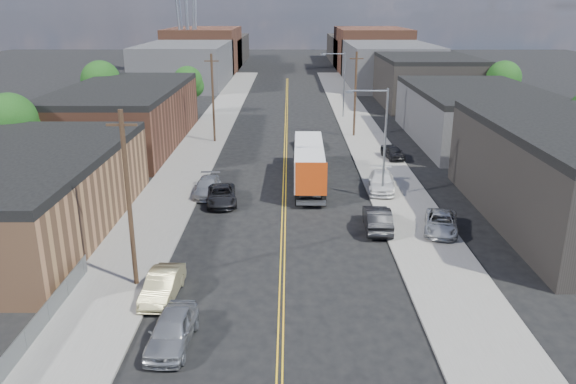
{
  "coord_description": "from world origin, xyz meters",
  "views": [
    {
      "loc": [
        0.41,
        -18.36,
        15.01
      ],
      "look_at": [
        0.33,
        19.24,
        2.5
      ],
      "focal_mm": 35.0,
      "sensor_mm": 36.0,
      "label": 1
    }
  ],
  "objects_px": {
    "car_left_c": "(221,195)",
    "car_right_lot_b": "(381,182)",
    "car_left_d": "(207,187)",
    "car_ahead_truck": "(308,142)",
    "car_right_oncoming": "(377,219)",
    "car_left_a": "(172,330)",
    "car_left_b": "(163,285)",
    "car_right_lot_a": "(441,223)",
    "car_right_lot_c": "(393,152)",
    "semi_truck": "(308,159)"
  },
  "relations": [
    {
      "from": "car_right_lot_b",
      "to": "car_right_oncoming",
      "type": "bearing_deg",
      "value": -93.28
    },
    {
      "from": "car_left_a",
      "to": "car_right_lot_a",
      "type": "distance_m",
      "value": 20.84
    },
    {
      "from": "car_ahead_truck",
      "to": "car_right_oncoming",
      "type": "bearing_deg",
      "value": -86.63
    },
    {
      "from": "car_right_lot_a",
      "to": "car_right_lot_c",
      "type": "distance_m",
      "value": 19.65
    },
    {
      "from": "car_left_b",
      "to": "car_right_lot_b",
      "type": "xyz_separation_m",
      "value": [
        14.6,
        18.18,
        0.18
      ]
    },
    {
      "from": "car_right_lot_b",
      "to": "car_left_d",
      "type": "bearing_deg",
      "value": -169.39
    },
    {
      "from": "car_left_c",
      "to": "car_right_lot_b",
      "type": "bearing_deg",
      "value": 4.67
    },
    {
      "from": "semi_truck",
      "to": "car_right_oncoming",
      "type": "height_order",
      "value": "semi_truck"
    },
    {
      "from": "car_left_c",
      "to": "car_right_lot_b",
      "type": "height_order",
      "value": "car_right_lot_b"
    },
    {
      "from": "car_right_oncoming",
      "to": "car_right_lot_c",
      "type": "bearing_deg",
      "value": -100.77
    },
    {
      "from": "semi_truck",
      "to": "car_left_c",
      "type": "distance_m",
      "value": 9.23
    },
    {
      "from": "car_left_b",
      "to": "car_right_oncoming",
      "type": "bearing_deg",
      "value": 39.99
    },
    {
      "from": "car_left_a",
      "to": "car_right_lot_b",
      "type": "xyz_separation_m",
      "value": [
        13.2,
        22.64,
        0.13
      ]
    },
    {
      "from": "car_left_c",
      "to": "car_right_lot_a",
      "type": "bearing_deg",
      "value": -29.26
    },
    {
      "from": "semi_truck",
      "to": "car_right_lot_b",
      "type": "xyz_separation_m",
      "value": [
        6.11,
        -2.8,
        -1.21
      ]
    },
    {
      "from": "car_left_b",
      "to": "car_left_a",
      "type": "bearing_deg",
      "value": -69.44
    },
    {
      "from": "car_left_a",
      "to": "car_right_lot_c",
      "type": "height_order",
      "value": "car_left_a"
    },
    {
      "from": "car_right_oncoming",
      "to": "car_right_lot_b",
      "type": "bearing_deg",
      "value": -98.42
    },
    {
      "from": "car_right_oncoming",
      "to": "car_ahead_truck",
      "type": "relative_size",
      "value": 0.96
    },
    {
      "from": "car_left_a",
      "to": "car_right_lot_b",
      "type": "height_order",
      "value": "car_right_lot_b"
    },
    {
      "from": "car_left_c",
      "to": "car_ahead_truck",
      "type": "distance_m",
      "value": 19.8
    },
    {
      "from": "car_right_lot_c",
      "to": "car_ahead_truck",
      "type": "distance_m",
      "value": 9.87
    },
    {
      "from": "car_right_lot_a",
      "to": "car_right_oncoming",
      "type": "bearing_deg",
      "value": -175.36
    },
    {
      "from": "semi_truck",
      "to": "car_left_a",
      "type": "distance_m",
      "value": 26.45
    },
    {
      "from": "semi_truck",
      "to": "car_left_b",
      "type": "distance_m",
      "value": 22.67
    },
    {
      "from": "car_left_d",
      "to": "car_right_lot_c",
      "type": "distance_m",
      "value": 20.75
    },
    {
      "from": "car_left_c",
      "to": "car_right_lot_a",
      "type": "distance_m",
      "value": 17.06
    },
    {
      "from": "car_left_b",
      "to": "car_right_lot_a",
      "type": "distance_m",
      "value": 19.5
    },
    {
      "from": "car_left_a",
      "to": "car_left_b",
      "type": "xyz_separation_m",
      "value": [
        -1.4,
        4.47,
        -0.05
      ]
    },
    {
      "from": "semi_truck",
      "to": "car_ahead_truck",
      "type": "bearing_deg",
      "value": 89.47
    },
    {
      "from": "car_left_b",
      "to": "car_right_lot_a",
      "type": "height_order",
      "value": "car_right_lot_a"
    },
    {
      "from": "car_left_a",
      "to": "car_left_d",
      "type": "xyz_separation_m",
      "value": [
        -1.4,
        21.84,
        -0.08
      ]
    },
    {
      "from": "semi_truck",
      "to": "car_right_lot_a",
      "type": "bearing_deg",
      "value": -52.61
    },
    {
      "from": "semi_truck",
      "to": "car_right_lot_c",
      "type": "bearing_deg",
      "value": 41.89
    },
    {
      "from": "semi_truck",
      "to": "car_left_c",
      "type": "relative_size",
      "value": 2.83
    },
    {
      "from": "car_right_oncoming",
      "to": "car_right_lot_b",
      "type": "relative_size",
      "value": 0.95
    },
    {
      "from": "car_left_d",
      "to": "car_ahead_truck",
      "type": "bearing_deg",
      "value": 60.92
    },
    {
      "from": "car_left_b",
      "to": "car_right_lot_a",
      "type": "relative_size",
      "value": 0.94
    },
    {
      "from": "car_left_d",
      "to": "car_ahead_truck",
      "type": "height_order",
      "value": "car_ahead_truck"
    },
    {
      "from": "car_right_lot_c",
      "to": "car_left_c",
      "type": "bearing_deg",
      "value": -150.6
    },
    {
      "from": "car_left_a",
      "to": "car_right_lot_c",
      "type": "bearing_deg",
      "value": 66.98
    },
    {
      "from": "semi_truck",
      "to": "car_right_lot_c",
      "type": "height_order",
      "value": "semi_truck"
    },
    {
      "from": "car_left_b",
      "to": "car_ahead_truck",
      "type": "height_order",
      "value": "car_left_b"
    },
    {
      "from": "car_left_a",
      "to": "car_right_lot_b",
      "type": "bearing_deg",
      "value": 62.51
    },
    {
      "from": "car_left_b",
      "to": "car_ahead_truck",
      "type": "relative_size",
      "value": 0.86
    },
    {
      "from": "car_right_lot_a",
      "to": "car_ahead_truck",
      "type": "xyz_separation_m",
      "value": [
        -8.44,
        24.57,
        -0.09
      ]
    },
    {
      "from": "car_ahead_truck",
      "to": "car_right_lot_b",
      "type": "bearing_deg",
      "value": -76.04
    },
    {
      "from": "car_left_b",
      "to": "car_right_lot_b",
      "type": "relative_size",
      "value": 0.85
    },
    {
      "from": "car_left_c",
      "to": "car_right_oncoming",
      "type": "relative_size",
      "value": 1.02
    },
    {
      "from": "car_left_c",
      "to": "car_right_lot_a",
      "type": "height_order",
      "value": "car_right_lot_a"
    }
  ]
}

